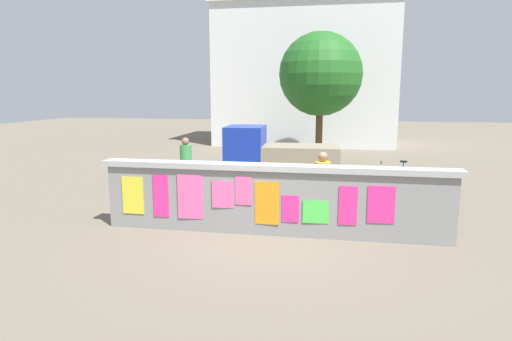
% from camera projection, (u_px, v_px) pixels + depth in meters
% --- Properties ---
extents(ground, '(60.00, 60.00, 0.00)m').
position_uv_depth(ground, '(303.00, 169.00, 16.91)').
color(ground, '#6B6051').
extents(poster_wall, '(7.36, 0.42, 1.47)m').
position_uv_depth(poster_wall, '(272.00, 198.00, 9.04)').
color(poster_wall, gray).
rests_on(poster_wall, ground).
extents(auto_rickshaw_truck, '(3.66, 1.65, 1.85)m').
position_uv_depth(auto_rickshaw_truck, '(276.00, 156.00, 14.09)').
color(auto_rickshaw_truck, black).
rests_on(auto_rickshaw_truck, ground).
extents(motorcycle, '(1.89, 0.57, 0.87)m').
position_uv_depth(motorcycle, '(383.00, 197.00, 10.41)').
color(motorcycle, black).
rests_on(motorcycle, ground).
extents(bicycle_near, '(1.66, 0.59, 0.95)m').
position_uv_depth(bicycle_near, '(209.00, 193.00, 11.32)').
color(bicycle_near, black).
rests_on(bicycle_near, ground).
extents(bicycle_far, '(1.70, 0.44, 0.95)m').
position_uv_depth(bicycle_far, '(397.00, 180.00, 12.92)').
color(bicycle_far, black).
rests_on(bicycle_far, ground).
extents(person_walking, '(0.36, 0.36, 1.62)m').
position_uv_depth(person_walking, '(322.00, 180.00, 9.81)').
color(person_walking, '#338CBF').
rests_on(person_walking, ground).
extents(person_bystander, '(0.38, 0.38, 1.62)m').
position_uv_depth(person_bystander, '(186.00, 159.00, 12.88)').
color(person_bystander, '#D83F72').
rests_on(person_bystander, ground).
extents(tree_roadside, '(3.68, 3.68, 5.55)m').
position_uv_depth(tree_roadside, '(320.00, 74.00, 19.32)').
color(tree_roadside, brown).
rests_on(tree_roadside, ground).
extents(building_background, '(10.11, 5.88, 8.08)m').
position_uv_depth(building_background, '(306.00, 72.00, 25.25)').
color(building_background, silver).
rests_on(building_background, ground).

